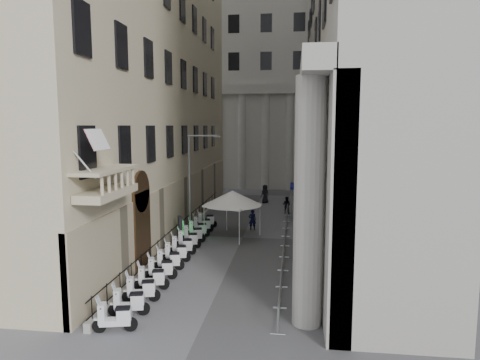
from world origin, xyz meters
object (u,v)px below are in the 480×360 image
object	(u,v)px
scooter_0	(116,332)
info_kiosk	(180,229)
pedestrian_b	(286,205)
street_lamp	(193,175)
security_tent	(228,197)
pedestrian_a	(252,220)

from	to	relation	value
scooter_0	info_kiosk	xyz separation A→B (m)	(-0.95, 13.21, 0.90)
info_kiosk	pedestrian_b	world-z (taller)	info_kiosk
scooter_0	street_lamp	xyz separation A→B (m)	(-0.70, 16.15, 4.37)
scooter_0	security_tent	distance (m)	16.07
scooter_0	security_tent	world-z (taller)	security_tent
security_tent	pedestrian_b	xyz separation A→B (m)	(4.22, 8.28, -2.07)
street_lamp	pedestrian_a	xyz separation A→B (m)	(4.42, 1.14, -3.57)
info_kiosk	street_lamp	bearing A→B (deg)	61.12
security_tent	pedestrian_b	distance (m)	9.53
pedestrian_a	pedestrian_b	xyz separation A→B (m)	(2.53, 6.67, 0.00)
scooter_0	security_tent	size ratio (longest dim) A/B	0.36
security_tent	pedestrian_a	bearing A→B (deg)	43.51
security_tent	street_lamp	size ratio (longest dim) A/B	0.57
pedestrian_a	info_kiosk	bearing A→B (deg)	29.55
scooter_0	security_tent	bearing A→B (deg)	-20.09
security_tent	street_lamp	bearing A→B (deg)	170.15
street_lamp	pedestrian_b	bearing A→B (deg)	28.99
pedestrian_a	pedestrian_b	world-z (taller)	pedestrian_b
street_lamp	pedestrian_a	world-z (taller)	street_lamp
pedestrian_a	street_lamp	bearing A→B (deg)	2.83
street_lamp	security_tent	bearing A→B (deg)	-29.20
security_tent	info_kiosk	world-z (taller)	security_tent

